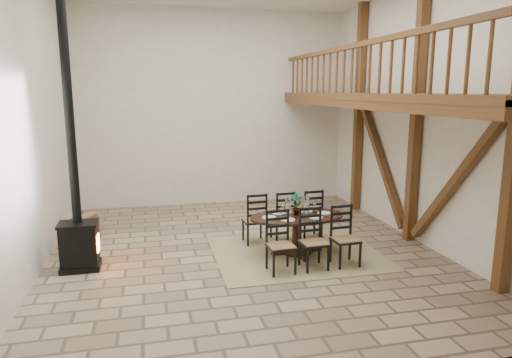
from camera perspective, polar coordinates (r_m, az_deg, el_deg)
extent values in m
plane|color=tan|center=(8.59, -1.37, -9.16)|extent=(8.00, 8.00, 0.00)
cube|color=white|center=(12.02, -5.37, 8.75)|extent=(7.00, 0.02, 5.00)
cube|color=white|center=(4.25, 9.60, 4.68)|extent=(7.00, 0.02, 5.00)
cube|color=white|center=(8.13, -26.56, 6.61)|extent=(0.02, 8.00, 5.00)
cube|color=white|center=(9.43, 20.05, 7.54)|extent=(0.02, 8.00, 5.00)
cube|color=brown|center=(9.37, 19.43, 7.57)|extent=(0.18, 0.18, 5.00)
cube|color=brown|center=(11.56, 12.74, 8.44)|extent=(0.18, 0.18, 5.00)
cube|color=brown|center=(8.47, 23.46, -0.53)|extent=(0.14, 2.16, 2.54)
cube|color=brown|center=(10.55, 15.43, 2.09)|extent=(0.14, 2.16, 2.54)
cube|color=brown|center=(9.36, 19.55, 9.40)|extent=(0.20, 7.80, 0.20)
cube|color=brown|center=(9.01, 15.87, 9.89)|extent=(1.60, 7.80, 0.12)
cube|color=brown|center=(8.70, 11.73, 9.39)|extent=(0.18, 7.80, 0.22)
cube|color=brown|center=(8.73, 12.00, 15.96)|extent=(0.09, 7.60, 0.09)
cube|color=brown|center=(8.70, 11.89, 13.21)|extent=(0.06, 7.60, 0.86)
cube|color=tan|center=(8.56, 5.08, -9.20)|extent=(3.00, 2.50, 0.02)
ellipsoid|color=black|center=(8.35, 5.16, -4.69)|extent=(1.83, 1.17, 0.04)
cylinder|color=black|center=(8.45, 5.12, -7.07)|extent=(0.18, 0.18, 0.65)
cylinder|color=black|center=(8.55, 5.09, -8.95)|extent=(0.54, 0.54, 0.06)
cube|color=#9C8848|center=(7.53, 3.13, -8.35)|extent=(0.45, 0.43, 0.04)
cube|color=black|center=(7.61, 3.11, -10.08)|extent=(0.43, 0.43, 0.45)
cube|color=black|center=(7.61, 2.69, -5.98)|extent=(0.37, 0.06, 0.58)
cube|color=#9C8848|center=(7.73, 7.25, -7.89)|extent=(0.45, 0.43, 0.04)
cube|color=black|center=(7.81, 7.21, -9.58)|extent=(0.43, 0.43, 0.45)
cube|color=black|center=(7.81, 6.76, -5.59)|extent=(0.37, 0.06, 0.58)
cube|color=#9C8848|center=(7.97, 11.13, -7.43)|extent=(0.45, 0.43, 0.04)
cube|color=black|center=(8.05, 11.07, -9.07)|extent=(0.43, 0.43, 0.45)
cube|color=black|center=(8.05, 10.60, -5.20)|extent=(0.37, 0.06, 0.58)
cube|color=#9C8848|center=(8.94, -0.19, -5.19)|extent=(0.45, 0.43, 0.04)
cube|color=black|center=(9.01, -0.19, -6.68)|extent=(0.43, 0.43, 0.45)
cube|color=black|center=(8.70, 0.15, -3.80)|extent=(0.37, 0.06, 0.58)
cube|color=#9C8848|center=(9.11, 3.35, -4.90)|extent=(0.45, 0.43, 0.04)
cube|color=black|center=(9.18, 3.33, -6.36)|extent=(0.43, 0.43, 0.45)
cube|color=black|center=(8.87, 3.77, -3.52)|extent=(0.37, 0.06, 0.58)
cube|color=#9C8848|center=(9.32, 6.74, -4.60)|extent=(0.45, 0.43, 0.04)
cube|color=black|center=(9.39, 6.71, -6.03)|extent=(0.43, 0.43, 0.45)
cube|color=black|center=(9.09, 7.23, -3.24)|extent=(0.37, 0.06, 0.58)
cube|color=white|center=(8.34, 5.17, -4.52)|extent=(1.40, 0.75, 0.01)
cube|color=white|center=(8.32, 5.18, -3.96)|extent=(0.89, 0.34, 0.18)
cylinder|color=white|center=(8.24, 4.05, -3.52)|extent=(0.12, 0.12, 0.34)
cylinder|color=white|center=(8.36, 6.31, -3.34)|extent=(0.12, 0.12, 0.34)
cylinder|color=white|center=(8.26, 4.04, -4.12)|extent=(0.06, 0.06, 0.16)
cylinder|color=white|center=(8.38, 6.29, -3.93)|extent=(0.06, 0.06, 0.16)
imported|color=#4C723F|center=(8.33, 5.07, -3.12)|extent=(0.22, 0.16, 0.41)
cube|color=black|center=(8.35, -21.04, -10.16)|extent=(0.63, 0.49, 0.10)
cube|color=black|center=(8.23, -21.23, -7.63)|extent=(0.59, 0.44, 0.68)
cube|color=#FF590C|center=(8.19, -19.13, -7.57)|extent=(0.02, 0.27, 0.27)
cube|color=black|center=(8.12, -21.40, -5.23)|extent=(0.62, 0.48, 0.04)
cylinder|color=black|center=(7.83, -22.49, 9.80)|extent=(0.15, 0.15, 4.19)
cylinder|color=brown|center=(10.11, -20.55, -5.66)|extent=(0.57, 0.57, 0.37)
cube|color=tan|center=(10.05, -20.64, -4.41)|extent=(0.30, 0.30, 0.11)
cube|color=tan|center=(9.17, -21.94, -7.50)|extent=(0.36, 0.48, 0.35)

